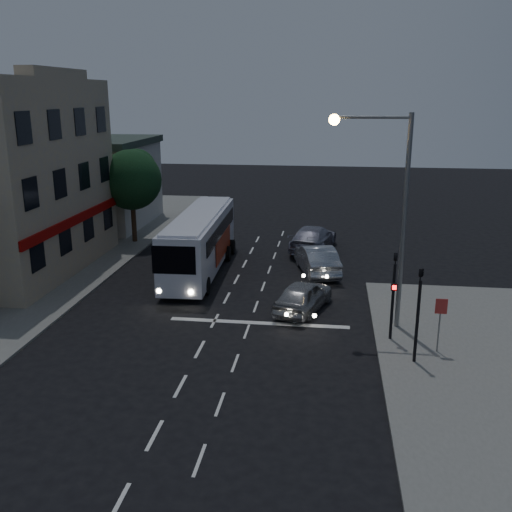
# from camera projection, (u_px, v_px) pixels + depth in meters

# --- Properties ---
(ground) EXTENTS (120.00, 120.00, 0.00)m
(ground) POSITION_uv_depth(u_px,v_px,m) (205.00, 339.00, 23.67)
(ground) COLOR black
(sidewalk_far) EXTENTS (12.00, 50.00, 0.12)m
(sidewalk_far) POSITION_uv_depth(u_px,v_px,m) (15.00, 269.00, 32.91)
(sidewalk_far) COLOR slate
(sidewalk_far) RESTS_ON ground
(road_markings) EXTENTS (8.00, 30.55, 0.01)m
(road_markings) POSITION_uv_depth(u_px,v_px,m) (247.00, 311.00, 26.66)
(road_markings) COLOR silver
(road_markings) RESTS_ON ground
(tour_bus) EXTENTS (2.65, 11.12, 3.39)m
(tour_bus) POSITION_uv_depth(u_px,v_px,m) (200.00, 240.00, 32.25)
(tour_bus) COLOR silver
(tour_bus) RESTS_ON ground
(car_suv) EXTENTS (2.96, 4.60, 1.46)m
(car_suv) POSITION_uv_depth(u_px,v_px,m) (303.00, 296.00, 26.61)
(car_suv) COLOR #97989A
(car_suv) RESTS_ON ground
(car_sedan_a) EXTENTS (2.89, 5.22, 1.63)m
(car_sedan_a) POSITION_uv_depth(u_px,v_px,m) (317.00, 259.00, 32.19)
(car_sedan_a) COLOR #A7ACB5
(car_sedan_a) RESTS_ON ground
(car_sedan_b) EXTENTS (3.28, 5.88, 1.61)m
(car_sedan_b) POSITION_uv_depth(u_px,v_px,m) (313.00, 238.00, 36.95)
(car_sedan_b) COLOR #8E8EA1
(car_sedan_b) RESTS_ON ground
(traffic_signal_main) EXTENTS (0.25, 0.35, 4.10)m
(traffic_signal_main) POSITION_uv_depth(u_px,v_px,m) (394.00, 286.00, 22.79)
(traffic_signal_main) COLOR black
(traffic_signal_main) RESTS_ON sidewalk_near
(traffic_signal_side) EXTENTS (0.18, 0.15, 4.10)m
(traffic_signal_side) POSITION_uv_depth(u_px,v_px,m) (419.00, 304.00, 20.82)
(traffic_signal_side) COLOR black
(traffic_signal_side) RESTS_ON sidewalk_near
(regulatory_sign) EXTENTS (0.45, 0.12, 2.20)m
(regulatory_sign) POSITION_uv_depth(u_px,v_px,m) (440.00, 316.00, 21.84)
(regulatory_sign) COLOR slate
(regulatory_sign) RESTS_ON sidewalk_near
(streetlight) EXTENTS (3.32, 0.44, 9.00)m
(streetlight) POSITION_uv_depth(u_px,v_px,m) (389.00, 198.00, 23.28)
(streetlight) COLOR slate
(streetlight) RESTS_ON sidewalk_near
(low_building_north) EXTENTS (9.40, 9.40, 6.50)m
(low_building_north) POSITION_uv_depth(u_px,v_px,m) (87.00, 181.00, 43.51)
(low_building_north) COLOR #B6B4AF
(low_building_north) RESTS_ON sidewalk_far
(street_tree) EXTENTS (4.00, 4.00, 6.20)m
(street_tree) POSITION_uv_depth(u_px,v_px,m) (131.00, 177.00, 37.79)
(street_tree) COLOR black
(street_tree) RESTS_ON sidewalk_far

